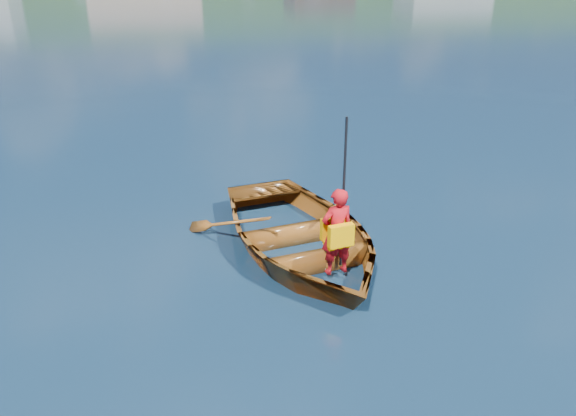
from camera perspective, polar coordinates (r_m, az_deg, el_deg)
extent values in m
plane|color=#0E2342|center=(7.63, 0.79, -7.16)|extent=(600.00, 600.00, 0.00)
imported|color=brown|center=(8.19, 1.18, -2.77)|extent=(3.38, 4.31, 0.81)
imported|color=red|center=(7.32, 4.99, -2.42)|extent=(0.48, 0.35, 1.20)
cube|color=#FCB100|center=(7.22, 5.41, -2.82)|extent=(0.35, 0.15, 0.30)
cube|color=#FCB100|center=(7.41, 4.59, -2.04)|extent=(0.35, 0.13, 0.30)
cube|color=#FCB100|center=(7.40, 4.94, -3.67)|extent=(0.33, 0.26, 0.05)
cylinder|color=black|center=(7.32, 5.66, 1.34)|extent=(0.04, 0.04, 2.08)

